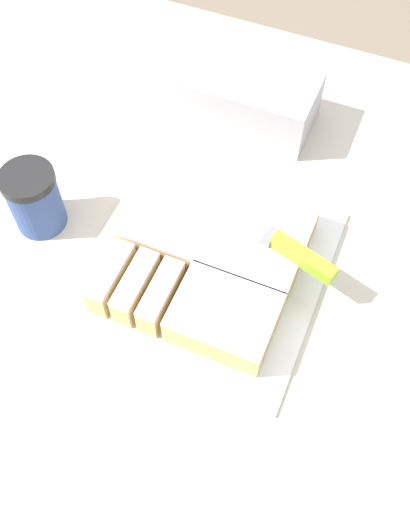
# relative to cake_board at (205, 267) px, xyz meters

# --- Properties ---
(ground_plane) EXTENTS (8.00, 8.00, 0.00)m
(ground_plane) POSITION_rel_cake_board_xyz_m (-0.05, 0.05, -0.92)
(ground_plane) COLOR #7F705B
(countertop) EXTENTS (1.40, 1.10, 0.92)m
(countertop) POSITION_rel_cake_board_xyz_m (-0.05, 0.05, -0.46)
(countertop) COLOR beige
(countertop) RESTS_ON ground_plane
(cake_board) EXTENTS (0.36, 0.37, 0.01)m
(cake_board) POSITION_rel_cake_board_xyz_m (0.00, 0.00, 0.00)
(cake_board) COLOR white
(cake_board) RESTS_ON countertop
(cake) EXTENTS (0.28, 0.29, 0.06)m
(cake) POSITION_rel_cake_board_xyz_m (0.00, 0.01, 0.03)
(cake) COLOR tan
(cake) RESTS_ON cake_board
(knife) EXTENTS (0.27, 0.11, 0.02)m
(knife) POSITION_rel_cake_board_xyz_m (0.11, 0.04, 0.07)
(knife) COLOR silver
(knife) RESTS_ON cake
(coffee_cup) EXTENTS (0.09, 0.09, 0.12)m
(coffee_cup) POSITION_rel_cake_board_xyz_m (-0.29, -0.02, 0.06)
(coffee_cup) COLOR #334C8C
(coffee_cup) RESTS_ON countertop
(storage_box) EXTENTS (0.26, 0.13, 0.10)m
(storage_box) POSITION_rel_cake_board_xyz_m (-0.07, 0.33, 0.05)
(storage_box) COLOR #B2B2B7
(storage_box) RESTS_ON countertop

